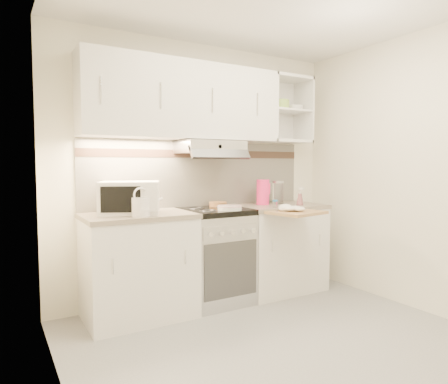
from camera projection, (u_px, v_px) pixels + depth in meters
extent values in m
plane|color=#979799|center=(289.00, 347.00, 2.88)|extent=(3.00, 3.00, 0.00)
cube|color=white|center=(200.00, 171.00, 4.00)|extent=(3.00, 0.04, 2.50)
cube|color=white|center=(63.00, 178.00, 2.04)|extent=(0.04, 2.80, 2.50)
cube|color=white|center=(422.00, 172.00, 3.55)|extent=(0.04, 2.80, 2.50)
cube|color=silver|center=(201.00, 174.00, 4.00)|extent=(2.40, 0.02, 0.64)
cube|color=#3B2820|center=(201.00, 154.00, 3.98)|extent=(2.40, 0.01, 0.08)
cube|color=white|center=(184.00, 101.00, 3.68)|extent=(1.90, 0.34, 0.70)
cube|color=white|center=(286.00, 110.00, 4.29)|extent=(0.50, 0.34, 0.70)
cylinder|color=#8EB947|center=(280.00, 105.00, 4.25)|extent=(0.19, 0.19, 0.10)
cylinder|color=silver|center=(295.00, 108.00, 4.35)|extent=(0.18, 0.18, 0.06)
cube|color=#B7B7BC|center=(210.00, 147.00, 3.81)|extent=(0.60, 0.40, 0.12)
cube|color=white|center=(139.00, 268.00, 3.42)|extent=(0.90, 0.60, 0.86)
cube|color=gray|center=(138.00, 216.00, 3.39)|extent=(0.92, 0.62, 0.04)
cube|color=white|center=(278.00, 249.00, 4.18)|extent=(0.90, 0.60, 0.86)
cube|color=gray|center=(278.00, 206.00, 4.15)|extent=(0.92, 0.62, 0.04)
cube|color=#B7B7BC|center=(215.00, 258.00, 3.80)|extent=(0.60, 0.58, 0.85)
cube|color=black|center=(215.00, 211.00, 3.77)|extent=(0.60, 0.60, 0.05)
cube|color=white|center=(130.00, 198.00, 3.38)|extent=(0.59, 0.52, 0.27)
cube|color=black|center=(137.00, 199.00, 3.22)|extent=(0.30, 0.14, 0.21)
cylinder|color=white|center=(141.00, 207.00, 3.19)|extent=(0.14, 0.14, 0.15)
cone|color=white|center=(153.00, 204.00, 3.26)|extent=(0.20, 0.06, 0.12)
torus|color=white|center=(140.00, 195.00, 3.19)|extent=(0.12, 0.03, 0.12)
cylinder|color=silver|center=(230.00, 209.00, 3.65)|extent=(0.22, 0.22, 0.01)
cylinder|color=silver|center=(230.00, 208.00, 3.65)|extent=(0.22, 0.22, 0.01)
cylinder|color=silver|center=(230.00, 206.00, 3.64)|extent=(0.22, 0.22, 0.01)
cube|color=silver|center=(230.00, 205.00, 3.64)|extent=(0.14, 0.02, 0.01)
cylinder|color=#B75F3E|center=(218.00, 204.00, 3.97)|extent=(0.17, 0.17, 0.04)
cylinder|color=#FF276F|center=(263.00, 192.00, 4.12)|extent=(0.13, 0.13, 0.26)
cube|color=#FF276F|center=(269.00, 189.00, 4.13)|extent=(0.03, 0.04, 0.11)
cylinder|color=silver|center=(278.00, 193.00, 4.22)|extent=(0.12, 0.12, 0.22)
cylinder|color=#B7B7BC|center=(278.00, 182.00, 4.22)|extent=(0.13, 0.13, 0.02)
cylinder|color=silver|center=(275.00, 204.00, 3.85)|extent=(0.05, 0.05, 0.06)
cylinder|color=#226CAA|center=(275.00, 201.00, 3.85)|extent=(0.05, 0.05, 0.02)
cone|color=pink|center=(300.00, 199.00, 4.07)|extent=(0.07, 0.07, 0.12)
cube|color=#A37453|center=(295.00, 212.00, 3.69)|extent=(0.53, 0.49, 0.03)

